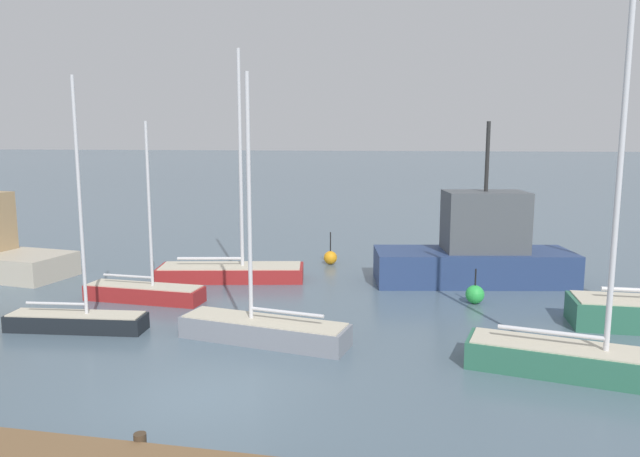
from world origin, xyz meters
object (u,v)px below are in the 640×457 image
object	(u,v)px
sailboat_6	(77,318)
sailboat_5	(144,291)
sailboat_4	(231,270)
channel_buoy_1	(330,257)
fishing_boat_1	(477,250)
channel_buoy_2	(475,294)
sailboat_2	(264,327)
sailboat_3	(585,356)

from	to	relation	value
sailboat_6	sailboat_5	bearing A→B (deg)	76.77
sailboat_4	channel_buoy_1	xyz separation A→B (m)	(3.73, 4.06, -0.12)
sailboat_4	sailboat_6	size ratio (longest dim) A/B	1.22
fishing_boat_1	channel_buoy_2	distance (m)	3.56
sailboat_4	sailboat_2	bearing A→B (deg)	-75.18
sailboat_4	fishing_boat_1	world-z (taller)	sailboat_4
fishing_boat_1	sailboat_2	bearing A→B (deg)	-138.24
sailboat_5	channel_buoy_1	bearing A→B (deg)	56.68
sailboat_5	fishing_boat_1	xyz separation A→B (m)	(12.72, 5.47, 1.03)
sailboat_5	fishing_boat_1	world-z (taller)	fishing_boat_1
sailboat_3	sailboat_5	world-z (taller)	sailboat_3
sailboat_6	channel_buoy_1	size ratio (longest dim) A/B	5.01
sailboat_6	fishing_boat_1	world-z (taller)	sailboat_6
sailboat_5	channel_buoy_2	bearing A→B (deg)	12.44
channel_buoy_2	sailboat_2	bearing A→B (deg)	-139.81
fishing_boat_1	sailboat_3	bearing A→B (deg)	-88.75
sailboat_4	channel_buoy_1	world-z (taller)	sailboat_4
sailboat_4	channel_buoy_2	world-z (taller)	sailboat_4
sailboat_2	fishing_boat_1	size ratio (longest dim) A/B	0.92
sailboat_2	channel_buoy_2	size ratio (longest dim) A/B	6.07
sailboat_2	sailboat_4	xyz separation A→B (m)	(-3.69, 7.44, 0.01)
sailboat_5	channel_buoy_1	size ratio (longest dim) A/B	4.22
sailboat_4	fishing_boat_1	distance (m)	10.75
sailboat_3	fishing_boat_1	size ratio (longest dim) A/B	1.24
channel_buoy_1	sailboat_6	bearing A→B (deg)	-118.49
sailboat_2	sailboat_6	bearing A→B (deg)	11.01
sailboat_3	sailboat_6	bearing A→B (deg)	-171.67
sailboat_3	sailboat_2	bearing A→B (deg)	-174.67
sailboat_3	sailboat_4	bearing A→B (deg)	157.96
sailboat_6	sailboat_3	bearing A→B (deg)	-9.13
sailboat_2	sailboat_6	distance (m)	6.28
sailboat_3	channel_buoy_2	world-z (taller)	sailboat_3
fishing_boat_1	channel_buoy_1	world-z (taller)	fishing_boat_1
sailboat_3	sailboat_6	distance (m)	15.32
channel_buoy_1	channel_buoy_2	size ratio (longest dim) A/B	1.21
channel_buoy_1	channel_buoy_2	bearing A→B (deg)	-41.74
sailboat_3	fishing_boat_1	distance (m)	10.22
channel_buoy_2	channel_buoy_1	bearing A→B (deg)	138.26
sailboat_2	sailboat_6	size ratio (longest dim) A/B	1.00
sailboat_6	sailboat_2	bearing A→B (deg)	-4.79
sailboat_2	channel_buoy_1	bearing A→B (deg)	-80.41
sailboat_4	channel_buoy_2	distance (m)	10.49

